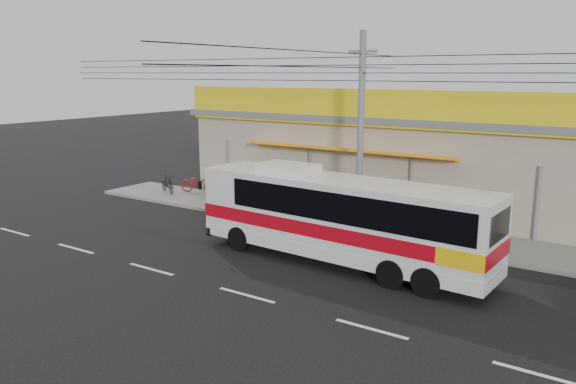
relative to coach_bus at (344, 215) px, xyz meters
name	(u,v)px	position (x,y,z in m)	size (l,w,h in m)	color
ground	(293,271)	(-1.06, -1.48, -1.73)	(120.00, 120.00, 0.00)	black
sidewalk	(372,228)	(-1.06, 4.52, -1.66)	(30.00, 3.20, 0.15)	slate
lane_markings	(247,295)	(-1.06, -3.98, -1.73)	(50.00, 0.12, 0.01)	silver
storefront_building	(422,158)	(-1.07, 10.06, 0.57)	(22.60, 9.20, 5.70)	#9F9780
coach_bus	(344,215)	(0.00, 0.00, 0.00)	(10.63, 2.83, 3.24)	silver
motorbike_red	(198,183)	(-11.61, 5.47, -1.06)	(0.70, 2.00, 1.05)	#9B0D0B
motorbike_dark	(167,183)	(-12.99, 4.57, -1.10)	(0.46, 1.61, 0.97)	black
utility_pole	(362,68)	(-1.30, 3.70, 4.84)	(34.00, 14.00, 7.97)	slate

